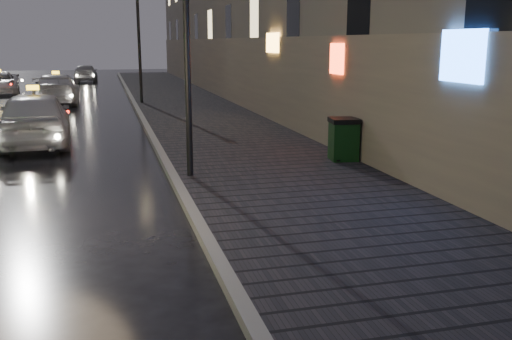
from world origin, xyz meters
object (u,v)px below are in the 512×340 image
(trash_bin, at_px, (344,139))
(lamp_near, at_px, (186,20))
(car_far, at_px, (86,73))
(taxi_near, at_px, (35,118))
(lamp_far, at_px, (139,32))
(taxi_mid, at_px, (57,89))

(trash_bin, bearing_deg, lamp_near, -161.28)
(car_far, bearing_deg, trash_bin, 103.70)
(lamp_near, distance_m, taxi_near, 7.35)
(lamp_far, height_order, car_far, lamp_far)
(taxi_near, bearing_deg, taxi_mid, -91.73)
(trash_bin, bearing_deg, car_far, 110.36)
(taxi_mid, relative_size, car_far, 1.27)
(lamp_near, xyz_separation_m, taxi_mid, (-4.00, 17.82, -2.75))
(lamp_far, bearing_deg, trash_bin, -75.51)
(taxi_mid, distance_m, car_far, 16.07)
(car_far, bearing_deg, taxi_mid, 88.31)
(lamp_near, bearing_deg, lamp_far, 90.00)
(lamp_far, xyz_separation_m, trash_bin, (3.95, -15.29, -2.81))
(lamp_near, relative_size, trash_bin, 5.03)
(lamp_far, height_order, taxi_mid, lamp_far)
(lamp_near, bearing_deg, taxi_near, 123.36)
(taxi_mid, height_order, car_far, taxi_mid)
(trash_bin, bearing_deg, taxi_mid, 123.43)
(taxi_near, bearing_deg, trash_bin, 144.16)
(taxi_near, distance_m, car_far, 28.16)
(taxi_mid, bearing_deg, car_far, -94.53)
(lamp_near, xyz_separation_m, car_far, (-3.02, 33.86, -2.80))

